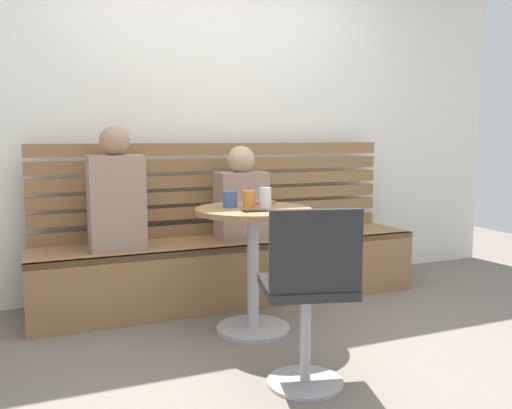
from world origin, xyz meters
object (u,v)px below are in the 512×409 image
(cafe_table, at_px, (253,245))
(phone_on_table, at_px, (254,211))
(booth_bench, at_px, (232,270))
(plate_small, at_px, (262,202))
(cup_glass_tall, at_px, (265,198))
(person_child_left, at_px, (241,198))
(person_adult, at_px, (116,195))
(cup_tumbler_orange, at_px, (249,199))
(white_chair, at_px, (309,291))
(cup_mug_blue, at_px, (230,199))

(cafe_table, relative_size, phone_on_table, 5.29)
(booth_bench, relative_size, plate_small, 15.88)
(cafe_table, xyz_separation_m, cup_glass_tall, (0.07, -0.03, 0.28))
(cup_glass_tall, bearing_deg, person_child_left, 81.59)
(person_adult, height_order, phone_on_table, person_adult)
(booth_bench, relative_size, person_adult, 3.46)
(cafe_table, distance_m, person_child_left, 0.65)
(cup_tumbler_orange, bearing_deg, booth_bench, 79.27)
(phone_on_table, bearing_deg, white_chair, -174.94)
(booth_bench, height_order, white_chair, white_chair)
(booth_bench, bearing_deg, cup_mug_blue, -111.55)
(person_adult, bearing_deg, booth_bench, 2.58)
(booth_bench, bearing_deg, cafe_table, -98.78)
(person_adult, distance_m, cup_tumbler_orange, 0.87)
(cup_tumbler_orange, height_order, plate_small, cup_tumbler_orange)
(person_child_left, relative_size, cup_glass_tall, 5.42)
(cup_mug_blue, bearing_deg, booth_bench, 68.45)
(white_chair, distance_m, person_child_left, 1.44)
(cafe_table, distance_m, phone_on_table, 0.27)
(booth_bench, bearing_deg, cup_glass_tall, -92.57)
(cup_glass_tall, distance_m, phone_on_table, 0.17)
(cup_glass_tall, relative_size, cup_tumbler_orange, 1.20)
(person_adult, distance_m, cup_glass_tall, 0.97)
(cup_glass_tall, xyz_separation_m, cup_mug_blue, (-0.18, 0.11, -0.01))
(cafe_table, relative_size, cup_mug_blue, 7.79)
(white_chair, xyz_separation_m, person_child_left, (0.22, 1.40, 0.26))
(person_child_left, distance_m, cup_mug_blue, 0.58)
(booth_bench, bearing_deg, plate_small, -83.45)
(plate_small, bearing_deg, cup_glass_tall, -109.58)
(cup_tumbler_orange, distance_m, phone_on_table, 0.17)
(white_chair, distance_m, cup_glass_tall, 0.86)
(white_chair, distance_m, cup_mug_blue, 0.95)
(cup_glass_tall, xyz_separation_m, plate_small, (0.08, 0.21, -0.05))
(booth_bench, relative_size, cup_mug_blue, 28.42)
(cafe_table, bearing_deg, cup_glass_tall, -22.52)
(cafe_table, height_order, phone_on_table, phone_on_table)
(white_chair, bearing_deg, cup_tumbler_orange, 86.66)
(cup_mug_blue, xyz_separation_m, plate_small, (0.26, 0.11, -0.04))
(plate_small, bearing_deg, person_child_left, 87.87)
(person_child_left, bearing_deg, person_adult, -178.56)
(cup_tumbler_orange, bearing_deg, person_adult, 141.28)
(booth_bench, xyz_separation_m, person_adult, (-0.79, -0.04, 0.57))
(booth_bench, xyz_separation_m, cafe_table, (-0.09, -0.61, 0.30))
(person_adult, distance_m, cup_mug_blue, 0.76)
(cup_glass_tall, bearing_deg, white_chair, -99.43)
(cafe_table, bearing_deg, person_child_left, 75.18)
(booth_bench, relative_size, white_chair, 3.18)
(cup_tumbler_orange, relative_size, plate_small, 0.59)
(person_adult, distance_m, phone_on_table, 0.96)
(white_chair, relative_size, person_child_left, 1.31)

